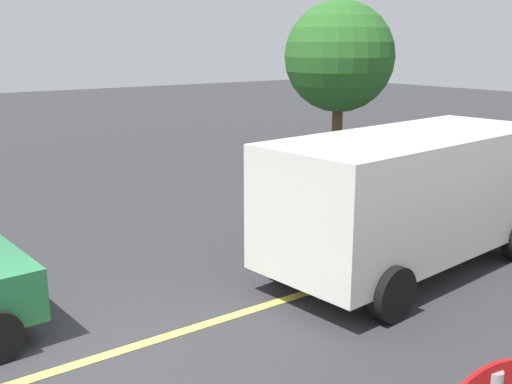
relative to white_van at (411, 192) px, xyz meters
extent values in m
plane|color=#2D2D30|center=(-5.55, 0.17, -1.27)|extent=(80.00, 80.00, 0.00)
cube|color=#E0D14C|center=(-2.55, 0.17, -1.26)|extent=(28.00, 0.16, 0.01)
cube|color=silver|center=(-0.02, 0.00, 0.02)|extent=(5.36, 2.45, 1.82)
cube|color=black|center=(2.05, 0.18, 0.42)|extent=(0.32, 1.85, 0.80)
cylinder|color=black|center=(1.65, 1.15, -0.89)|extent=(0.78, 0.33, 0.76)
cylinder|color=black|center=(-1.87, 0.84, -0.89)|extent=(0.78, 0.33, 0.76)
cylinder|color=black|center=(-1.70, -1.15, -0.89)|extent=(0.78, 0.33, 0.76)
cylinder|color=#513823|center=(5.26, 7.20, -0.13)|extent=(0.32, 0.32, 2.27)
sphere|color=#286023|center=(5.26, 7.20, 1.89)|extent=(3.23, 3.23, 3.23)
camera|label=1|loc=(-7.55, -6.12, 2.32)|focal=43.02mm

